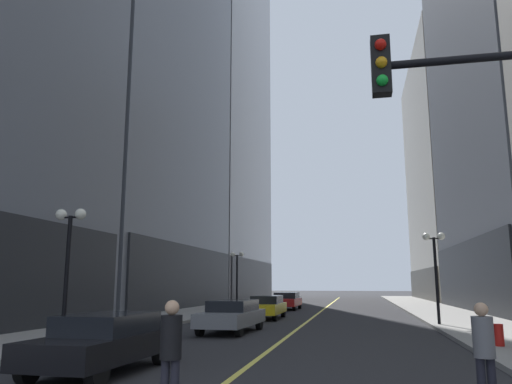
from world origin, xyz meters
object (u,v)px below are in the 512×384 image
Objects in this scene: car_yellow at (267,306)px; fire_hydrant_right at (499,338)px; car_grey at (232,315)px; car_red at (287,300)px; street_lamp_left_far at (237,267)px; street_lamp_right_mid at (435,257)px; pedestrian_in_grey_suit at (484,347)px; pedestrian_in_black_coat at (171,348)px; street_lamp_left_near at (69,245)px; car_black at (104,341)px.

car_yellow is 5.92× the size of fire_hydrant_right.
car_red is (-0.28, 18.39, 0.00)m from car_grey.
street_lamp_left_far is 17.90m from street_lamp_right_mid.
street_lamp_left_far is 1.00× the size of street_lamp_right_mid.
street_lamp_left_far is (-11.13, 28.53, 2.26)m from pedestrian_in_grey_suit.
car_grey is 13.80m from pedestrian_in_grey_suit.
pedestrian_in_black_coat is 9.53m from street_lamp_left_near.
car_grey is at bearing 121.61° from pedestrian_in_grey_suit.
car_grey is 1.02× the size of car_red.
street_lamp_right_mid is at bearing 69.27° from pedestrian_in_black_coat.
pedestrian_in_black_coat is (2.62, -31.48, 0.31)m from car_red.
street_lamp_left_far is at bearing 111.31° from pedestrian_in_grey_suit.
pedestrian_in_grey_suit is at bearing -13.81° from car_black.
fire_hydrant_right is (9.40, -12.15, -0.32)m from car_yellow.
car_black is at bearing -123.84° from street_lamp_right_mid.
pedestrian_in_black_coat reaches higher than car_yellow.
street_lamp_left_far reaches higher than car_black.
street_lamp_right_mid is (12.80, 10.50, 0.00)m from street_lamp_left_near.
car_black is at bearing -90.55° from car_red.
street_lamp_right_mid reaches higher than fire_hydrant_right.
street_lamp_left_far is (-3.90, 16.78, 2.54)m from car_grey.
pedestrian_in_grey_suit is at bearing 15.31° from pedestrian_in_black_coat.
car_red reaches higher than fire_hydrant_right.
street_lamp_right_mid is (8.90, -3.91, 2.54)m from car_yellow.
pedestrian_in_grey_suit reaches higher than car_red.
car_black reaches higher than fire_hydrant_right.
car_black is 18.01m from car_yellow.
pedestrian_in_black_coat is 0.40× the size of street_lamp_left_near.
street_lamp_right_mid is at bearing -56.98° from car_red.
car_black is at bearing -82.84° from street_lamp_left_far.
pedestrian_in_grey_suit is at bearing -26.35° from street_lamp_left_near.
street_lamp_right_mid is 8.73m from fire_hydrant_right.
car_black is 11.56m from fire_hydrant_right.
car_red is 1.06× the size of street_lamp_right_mid.
street_lamp_left_far reaches higher than pedestrian_in_grey_suit.
street_lamp_left_near is 16.56m from street_lamp_right_mid.
car_black is 9.86m from car_grey.
car_grey is 7.78m from street_lamp_left_near.
car_black is at bearing 166.19° from pedestrian_in_grey_suit.
car_yellow is 2.76× the size of pedestrian_in_grey_suit.
street_lamp_left_near is (-3.90, -14.41, 2.54)m from car_yellow.
pedestrian_in_grey_suit is 30.71m from street_lamp_left_far.
street_lamp_right_mid reaches higher than car_yellow.
street_lamp_right_mid is at bearing -23.69° from car_yellow.
street_lamp_left_near reaches higher than pedestrian_in_grey_suit.
car_yellow is at bearing 96.28° from pedestrian_in_black_coat.
street_lamp_left_near is (-6.23, 6.85, 2.23)m from pedestrian_in_black_coat.
street_lamp_left_near is 1.00× the size of street_lamp_left_far.
fire_hydrant_right is at bearing 30.49° from car_black.
fire_hydrant_right is (0.50, -8.24, -2.86)m from street_lamp_right_mid.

